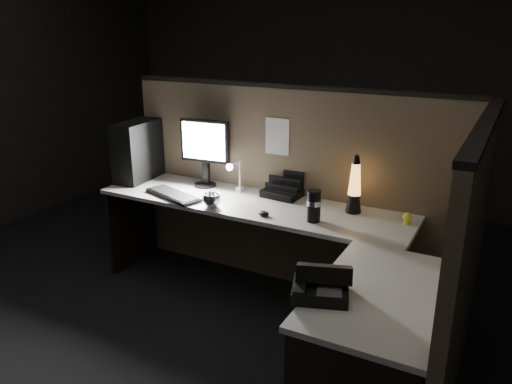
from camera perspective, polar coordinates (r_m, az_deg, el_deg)
The scene contains 17 objects.
floor at distance 3.35m, azimuth -3.39°, elevation -16.51°, with size 6.00×6.00×0.00m, color black.
room_shell at distance 2.76m, azimuth -4.03°, elevation 12.16°, with size 6.00×6.00×6.00m.
partition_back at distance 3.76m, azimuth 3.80°, elevation 0.28°, with size 2.66×0.06×1.50m, color brown.
partition_right at distance 2.70m, azimuth 22.70°, elevation -8.83°, with size 0.06×1.66×1.50m, color brown.
desk at distance 3.18m, azimuth 1.59°, elevation -6.49°, with size 2.60×1.60×0.73m.
pc_tower at distance 4.13m, azimuth -13.35°, elevation 4.61°, with size 0.20×0.45×0.47m, color black.
monitor at distance 3.85m, azimuth -5.87°, elevation 5.21°, with size 0.41×0.17×0.52m.
keyboard at distance 3.70m, azimuth -9.45°, elevation -0.35°, with size 0.48×0.16×0.02m, color black.
mouse at distance 3.29m, azimuth 0.87°, elevation -2.47°, with size 0.08×0.06×0.03m, color black.
clip_lamp at distance 3.67m, azimuth -2.46°, elevation 1.91°, with size 0.05×0.20×0.25m.
organizer at distance 3.67m, azimuth 3.20°, elevation 0.25°, with size 0.28×0.26×0.20m.
lava_lamp at distance 3.37m, azimuth 11.20°, elevation 0.36°, with size 0.11×0.11×0.40m.
travel_mug at distance 3.19m, azimuth 6.62°, elevation -1.61°, with size 0.09×0.09×0.21m, color black.
steel_mug at distance 3.44m, azimuth -5.10°, elevation -0.97°, with size 0.13×0.13×0.10m, color #B3B3BA.
figurine at distance 3.29m, azimuth 16.90°, elevation -2.73°, with size 0.05×0.05×0.05m, color #FBFD28.
pinned_paper at distance 3.66m, azimuth 2.43°, elevation 6.35°, with size 0.19×0.00×0.27m, color white.
desk_phone at distance 2.37m, azimuth 7.40°, elevation -10.29°, with size 0.32×0.31×0.15m.
Camera 1 is at (1.46, -2.33, 1.93)m, focal length 35.00 mm.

